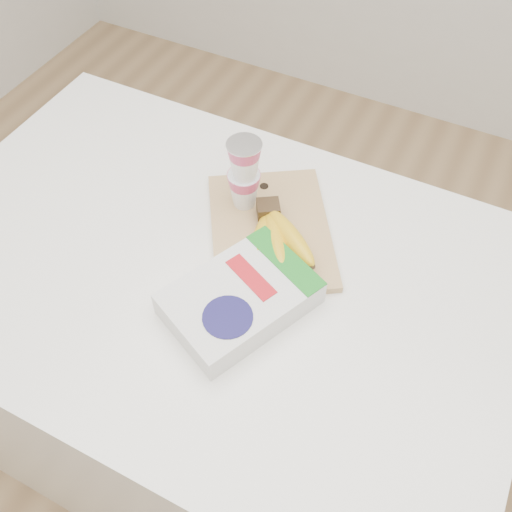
{
  "coord_description": "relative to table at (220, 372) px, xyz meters",
  "views": [
    {
      "loc": [
        0.41,
        -0.59,
        1.91
      ],
      "look_at": [
        0.09,
        0.04,
        1.01
      ],
      "focal_mm": 40.0,
      "sensor_mm": 36.0,
      "label": 1
    }
  ],
  "objects": [
    {
      "name": "room",
      "position": [
        0.0,
        0.0,
        0.86
      ],
      "size": [
        4.0,
        4.0,
        4.0
      ],
      "color": "tan",
      "rests_on": "ground"
    },
    {
      "name": "table",
      "position": [
        0.0,
        0.0,
        0.0
      ],
      "size": [
        1.3,
        0.86,
        0.97
      ],
      "primitive_type": "cube",
      "color": "white",
      "rests_on": "ground"
    },
    {
      "name": "yogurt_stack",
      "position": [
        -0.0,
        0.17,
        0.6
      ],
      "size": [
        0.08,
        0.08,
        0.17
      ],
      "color": "white",
      "rests_on": "cutting_board"
    },
    {
      "name": "bananas",
      "position": [
        0.11,
        0.09,
        0.53
      ],
      "size": [
        0.19,
        0.22,
        0.07
      ],
      "color": "#382816",
      "rests_on": "cutting_board"
    },
    {
      "name": "cereal_box",
      "position": [
        0.11,
        -0.06,
        0.52
      ],
      "size": [
        0.28,
        0.33,
        0.06
      ],
      "rotation": [
        0.0,
        0.0,
        -0.43
      ],
      "color": "white",
      "rests_on": "table"
    },
    {
      "name": "cutting_board",
      "position": [
        0.08,
        0.13,
        0.49
      ],
      "size": [
        0.39,
        0.42,
        0.02
      ],
      "primitive_type": "cube",
      "rotation": [
        0.0,
        0.0,
        0.56
      ],
      "color": "tan",
      "rests_on": "table"
    }
  ]
}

